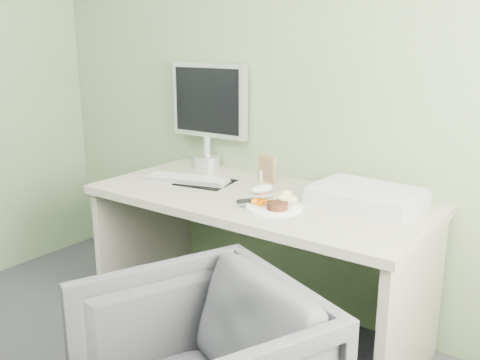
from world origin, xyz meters
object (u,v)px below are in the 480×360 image
Objects in this scene: scanner at (366,197)px; monitor at (209,109)px; plate at (274,207)px; desk at (258,232)px.

scanner is 0.80× the size of monitor.
monitor reaches higher than plate.
plate reaches higher than desk.
monitor is (-0.55, 0.32, 0.51)m from desk.
scanner reaches higher than plate.
desk is at bearing -31.83° from monitor.
scanner reaches higher than desk.
desk is 2.75× the size of monitor.
plate is 0.41m from scanner.
plate is at bearing -132.83° from scanner.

